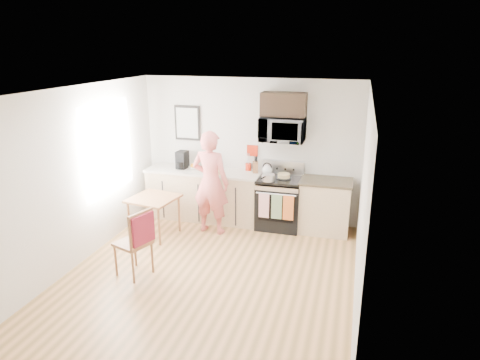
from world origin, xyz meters
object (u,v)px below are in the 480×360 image
(microwave, at_px, (283,129))
(person, at_px, (211,183))
(cake, at_px, (284,176))
(chair, at_px, (139,235))
(dining_table, at_px, (154,202))
(range, at_px, (279,204))

(microwave, xyz_separation_m, person, (-1.10, -0.63, -0.86))
(person, relative_size, cake, 6.97)
(chair, xyz_separation_m, cake, (1.61, 2.24, 0.32))
(dining_table, bearing_deg, range, 24.92)
(range, xyz_separation_m, cake, (0.07, -0.02, 0.53))
(microwave, height_order, dining_table, microwave)
(person, bearing_deg, chair, 82.21)
(microwave, distance_m, dining_table, 2.52)
(microwave, xyz_separation_m, dining_table, (-1.99, -1.03, -1.15))
(range, height_order, person, person)
(person, xyz_separation_m, cake, (1.17, 0.51, 0.06))
(person, relative_size, chair, 1.80)
(microwave, height_order, cake, microwave)
(dining_table, bearing_deg, microwave, 27.35)
(range, bearing_deg, microwave, 90.06)
(dining_table, height_order, chair, chair)
(person, xyz_separation_m, dining_table, (-0.89, -0.40, -0.29))
(cake, bearing_deg, chair, -125.59)
(chair, height_order, cake, cake)
(dining_table, distance_m, chair, 1.41)
(dining_table, xyz_separation_m, cake, (2.06, 0.91, 0.36))
(cake, bearing_deg, dining_table, -156.25)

